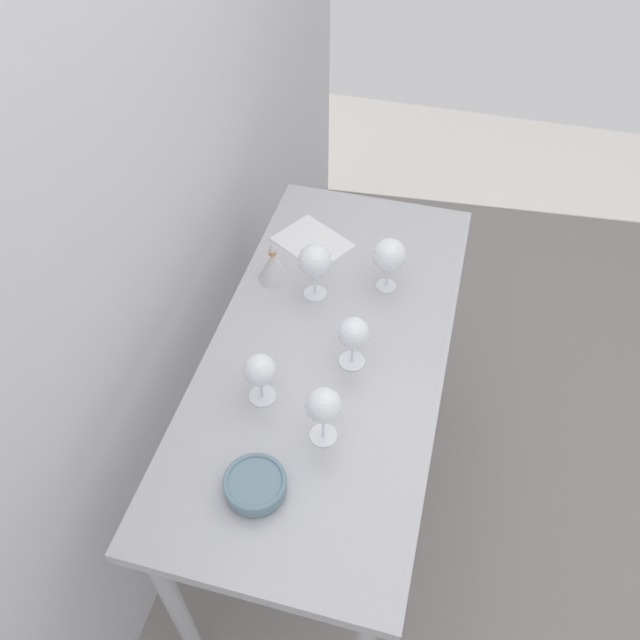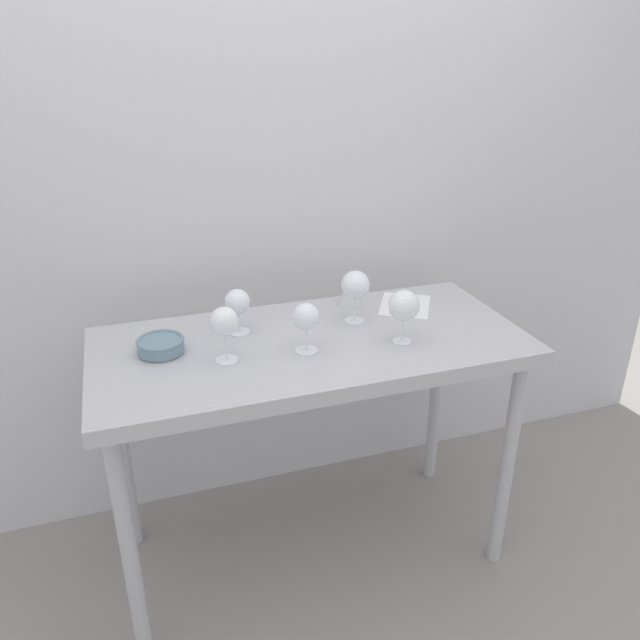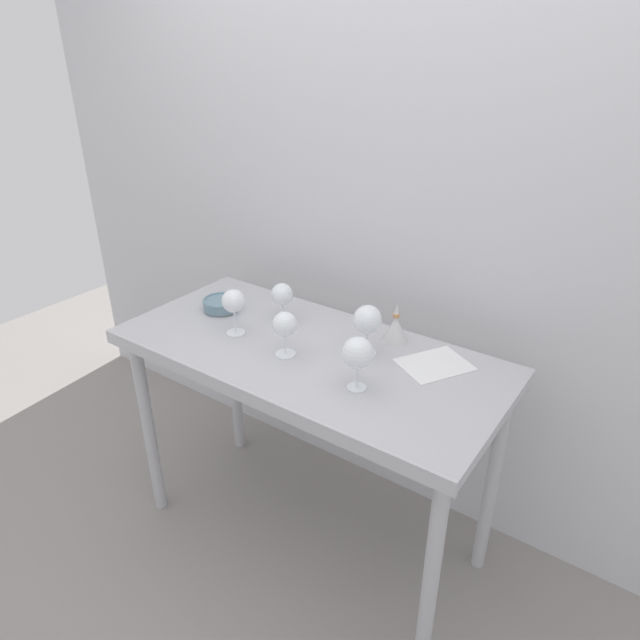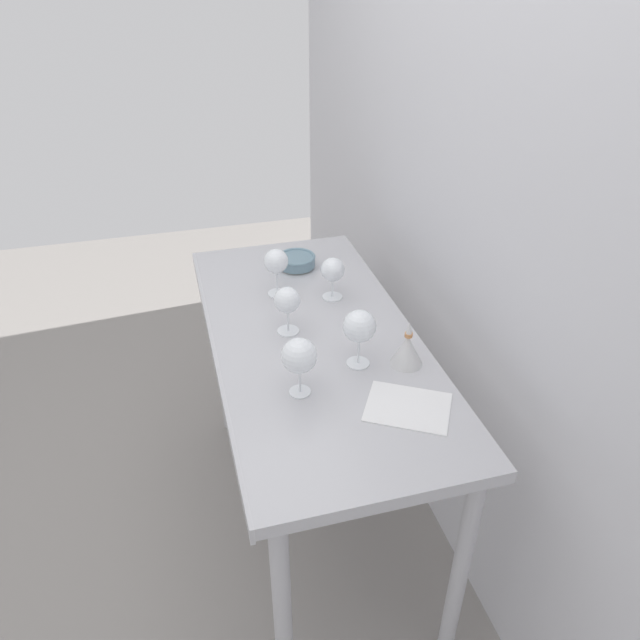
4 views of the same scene
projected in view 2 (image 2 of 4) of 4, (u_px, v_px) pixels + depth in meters
name	position (u px, v px, depth m)	size (l,w,h in m)	color
ground_plane	(312.00, 548.00, 2.38)	(6.00, 6.00, 0.00)	gray
back_wall	(269.00, 186.00, 2.27)	(3.80, 0.04, 2.60)	silver
steel_counter	(311.00, 368.00, 2.05)	(1.40, 0.65, 0.90)	#B4B4B9
wine_glass_near_right	(404.00, 307.00, 1.94)	(0.10, 0.10, 0.18)	white
wine_glass_far_right	(355.00, 286.00, 2.08)	(0.10, 0.10, 0.18)	white
wine_glass_near_center	(306.00, 318.00, 1.88)	(0.08, 0.08, 0.16)	white
wine_glass_near_left	(224.00, 323.00, 1.82)	(0.09, 0.09, 0.18)	white
wine_glass_far_left	(237.00, 303.00, 2.01)	(0.08, 0.08, 0.15)	white
tasting_sheet_upper	(405.00, 305.00, 2.26)	(0.18, 0.23, 0.00)	white
tasting_bowl	(161.00, 345.00, 1.91)	(0.15, 0.15, 0.05)	beige
decanter_funnel	(350.00, 292.00, 2.25)	(0.10, 0.10, 0.15)	silver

